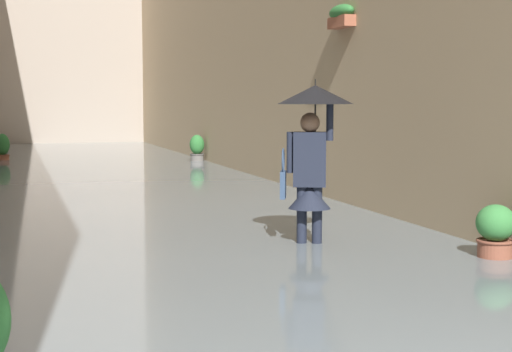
{
  "coord_description": "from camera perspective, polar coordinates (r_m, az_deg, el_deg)",
  "views": [
    {
      "loc": [
        2.31,
        2.24,
        1.85
      ],
      "look_at": [
        -0.4,
        -6.42,
        0.98
      ],
      "focal_mm": 54.77,
      "sensor_mm": 36.0,
      "label": 1
    }
  ],
  "objects": [
    {
      "name": "potted_plant_mid_left",
      "position": [
        8.77,
        17.08,
        -4.29
      ],
      "size": [
        0.42,
        0.42,
        0.75
      ],
      "color": "brown",
      "rests_on": "ground_plane"
    },
    {
      "name": "ground_plane",
      "position": [
        17.49,
        -9.71,
        -0.67
      ],
      "size": [
        74.99,
        74.99,
        0.0
      ],
      "primitive_type": "plane",
      "color": "gray"
    },
    {
      "name": "potted_plant_far_right",
      "position": [
        23.42,
        -18.02,
        1.87
      ],
      "size": [
        0.4,
        0.4,
        0.93
      ],
      "color": "#9E563D",
      "rests_on": "ground_plane"
    },
    {
      "name": "person_wading",
      "position": [
        9.13,
        4.1,
        2.74
      ],
      "size": [
        0.89,
        0.89,
        2.11
      ],
      "color": "#4C4233",
      "rests_on": "ground_plane"
    },
    {
      "name": "potted_plant_near_left",
      "position": [
        21.95,
        -4.33,
        1.87
      ],
      "size": [
        0.41,
        0.41,
        0.92
      ],
      "color": "#66605B",
      "rests_on": "ground_plane"
    },
    {
      "name": "flood_water",
      "position": [
        17.48,
        -9.71,
        -0.38
      ],
      "size": [
        6.59,
        36.0,
        0.18
      ],
      "primitive_type": "cube",
      "color": "slate",
      "rests_on": "ground_plane"
    }
  ]
}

